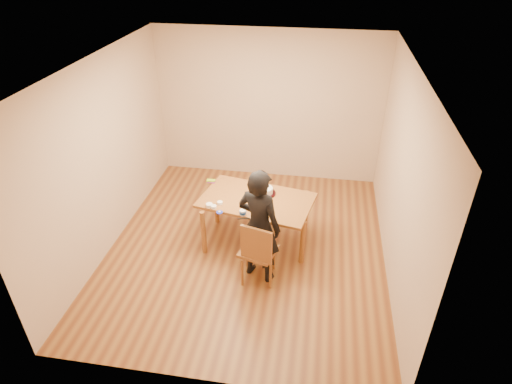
# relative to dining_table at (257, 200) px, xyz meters

# --- Properties ---
(room_shell) EXTENTS (4.00, 4.50, 2.70)m
(room_shell) POSITION_rel_dining_table_xyz_m (-0.12, 0.17, 0.62)
(room_shell) COLOR brown
(room_shell) RESTS_ON ground
(dining_table) EXTENTS (1.72, 1.22, 0.04)m
(dining_table) POSITION_rel_dining_table_xyz_m (0.00, 0.00, 0.00)
(dining_table) COLOR brown
(dining_table) RESTS_ON floor
(dining_chair) EXTENTS (0.54, 0.54, 0.04)m
(dining_chair) POSITION_rel_dining_table_xyz_m (0.15, -0.78, -0.28)
(dining_chair) COLOR brown
(dining_chair) RESTS_ON floor
(cake_plate) EXTENTS (0.31, 0.31, 0.02)m
(cake_plate) POSITION_rel_dining_table_xyz_m (0.10, 0.16, 0.03)
(cake_plate) COLOR #A90B27
(cake_plate) RESTS_ON dining_table
(cake) EXTENTS (0.23, 0.23, 0.07)m
(cake) POSITION_rel_dining_table_xyz_m (0.10, 0.16, 0.08)
(cake) COLOR white
(cake) RESTS_ON cake_plate
(frosting_dome) EXTENTS (0.22, 0.22, 0.03)m
(frosting_dome) POSITION_rel_dining_table_xyz_m (0.10, 0.16, 0.13)
(frosting_dome) COLOR white
(frosting_dome) RESTS_ON cake
(frosting_tub) EXTENTS (0.09, 0.09, 0.08)m
(frosting_tub) POSITION_rel_dining_table_xyz_m (-0.12, -0.42, 0.06)
(frosting_tub) COLOR white
(frosting_tub) RESTS_ON dining_table
(frosting_lid) EXTENTS (0.09, 0.09, 0.01)m
(frosting_lid) POSITION_rel_dining_table_xyz_m (-0.45, -0.41, 0.02)
(frosting_lid) COLOR #1B28B2
(frosting_lid) RESTS_ON dining_table
(frosting_dollop) EXTENTS (0.04, 0.04, 0.02)m
(frosting_dollop) POSITION_rel_dining_table_xyz_m (-0.45, -0.41, 0.04)
(frosting_dollop) COLOR white
(frosting_dollop) RESTS_ON frosting_lid
(ramekin_green) EXTENTS (0.08, 0.08, 0.04)m
(ramekin_green) POSITION_rel_dining_table_xyz_m (-0.55, -0.32, 0.04)
(ramekin_green) COLOR white
(ramekin_green) RESTS_ON dining_table
(ramekin_yellow) EXTENTS (0.08, 0.08, 0.04)m
(ramekin_yellow) POSITION_rel_dining_table_xyz_m (-0.49, -0.21, 0.04)
(ramekin_yellow) COLOR white
(ramekin_yellow) RESTS_ON dining_table
(ramekin_multi) EXTENTS (0.09, 0.09, 0.04)m
(ramekin_multi) POSITION_rel_dining_table_xyz_m (-0.62, -0.29, 0.04)
(ramekin_multi) COLOR white
(ramekin_multi) RESTS_ON dining_table
(candy_box_pink) EXTENTS (0.12, 0.06, 0.02)m
(candy_box_pink) POSITION_rel_dining_table_xyz_m (-0.76, 0.36, 0.03)
(candy_box_pink) COLOR #DB33AF
(candy_box_pink) RESTS_ON dining_table
(candy_box_green) EXTENTS (0.13, 0.07, 0.02)m
(candy_box_green) POSITION_rel_dining_table_xyz_m (-0.76, 0.36, 0.05)
(candy_box_green) COLOR green
(candy_box_green) RESTS_ON candy_box_pink
(spatula) EXTENTS (0.17, 0.06, 0.01)m
(spatula) POSITION_rel_dining_table_xyz_m (-0.09, -0.51, 0.02)
(spatula) COLOR black
(spatula) RESTS_ON dining_table
(person) EXTENTS (0.69, 0.58, 1.63)m
(person) POSITION_rel_dining_table_xyz_m (0.15, -0.73, 0.09)
(person) COLOR black
(person) RESTS_ON floor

